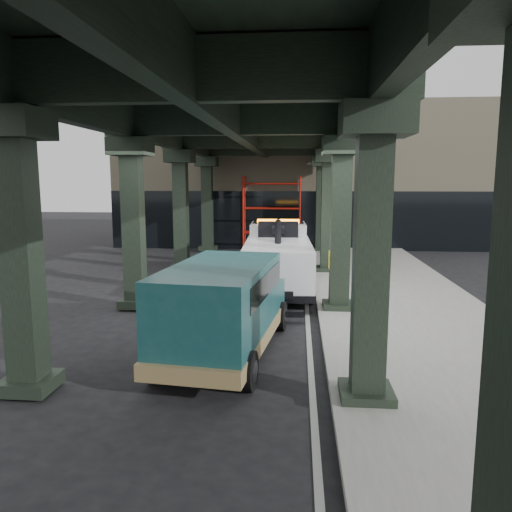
% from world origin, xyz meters
% --- Properties ---
extents(ground, '(90.00, 90.00, 0.00)m').
position_xyz_m(ground, '(0.00, 0.00, 0.00)').
color(ground, black).
rests_on(ground, ground).
extents(sidewalk, '(5.00, 40.00, 0.15)m').
position_xyz_m(sidewalk, '(4.50, 2.00, 0.07)').
color(sidewalk, gray).
rests_on(sidewalk, ground).
extents(lane_stripe, '(0.12, 38.00, 0.01)m').
position_xyz_m(lane_stripe, '(1.70, 2.00, 0.01)').
color(lane_stripe, silver).
rests_on(lane_stripe, ground).
extents(viaduct, '(7.40, 32.00, 6.40)m').
position_xyz_m(viaduct, '(-0.40, 2.00, 5.46)').
color(viaduct, black).
rests_on(viaduct, ground).
extents(building, '(22.00, 10.00, 8.00)m').
position_xyz_m(building, '(2.00, 20.00, 4.00)').
color(building, '#C6B793').
rests_on(building, ground).
extents(scaffolding, '(3.08, 0.88, 4.00)m').
position_xyz_m(scaffolding, '(0.00, 14.64, 2.11)').
color(scaffolding, red).
rests_on(scaffolding, ground).
extents(tow_truck, '(2.46, 7.55, 2.45)m').
position_xyz_m(tow_truck, '(0.71, 5.14, 1.19)').
color(tow_truck, black).
rests_on(tow_truck, ground).
extents(towed_van, '(2.57, 5.32, 2.08)m').
position_xyz_m(towed_van, '(-0.16, -1.86, 1.12)').
color(towed_van, '#124042').
rests_on(towed_van, ground).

